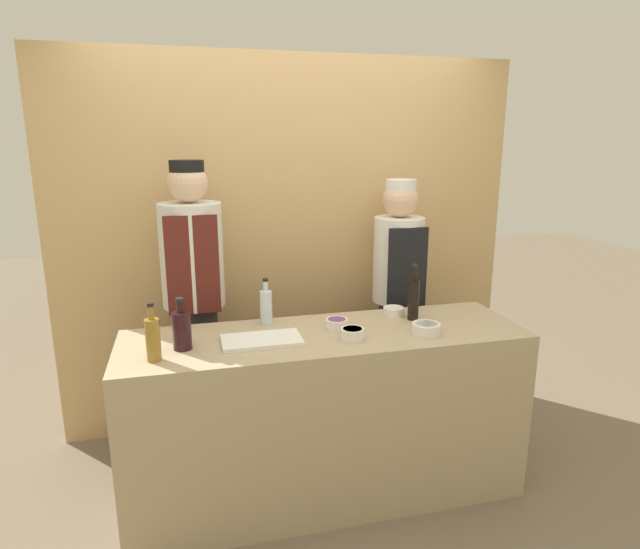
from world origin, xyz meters
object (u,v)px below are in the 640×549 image
chef_left (195,300)px  chef_right (397,294)px  sauce_bowl_red (353,333)px  bottle_clear (266,306)px  sauce_bowl_white (394,311)px  bottle_soy (414,298)px  bottle_wine (182,329)px  sauce_bowl_brown (426,328)px  cutting_board (262,340)px  sauce_bowl_purple (337,323)px  bottle_vinegar (153,338)px

chef_left → chef_right: chef_left is taller
sauce_bowl_red → bottle_clear: size_ratio=0.47×
sauce_bowl_white → bottle_soy: 0.15m
chef_left → chef_right: 1.28m
bottle_wine → sauce_bowl_white: bearing=11.0°
sauce_bowl_brown → bottle_soy: size_ratio=0.46×
cutting_board → bottle_clear: (0.06, 0.26, 0.09)m
bottle_wine → chef_right: bearing=25.7°
sauce_bowl_purple → sauce_bowl_white: size_ratio=1.00×
bottle_soy → bottle_vinegar: bearing=-169.8°
sauce_bowl_brown → bottle_soy: (0.03, 0.22, 0.09)m
sauce_bowl_white → bottle_wine: size_ratio=0.46×
bottle_vinegar → sauce_bowl_red: bearing=2.1°
bottle_soy → chef_left: 1.27m
bottle_clear → bottle_soy: 0.80m
cutting_board → bottle_vinegar: (-0.50, -0.11, 0.10)m
sauce_bowl_white → chef_left: 1.16m
sauce_bowl_purple → bottle_soy: 0.46m
chef_left → bottle_soy: bearing=-24.0°
bottle_vinegar → bottle_soy: (1.35, 0.24, 0.02)m
cutting_board → chef_left: size_ratio=0.22×
bottle_soy → chef_right: bearing=77.0°
sauce_bowl_red → chef_right: 0.90m
sauce_bowl_red → bottle_soy: 0.47m
sauce_bowl_red → bottle_wine: bottle_wine is taller
sauce_bowl_red → chef_left: (-0.74, 0.72, 0.02)m
sauce_bowl_red → sauce_bowl_white: 0.45m
cutting_board → bottle_vinegar: bottle_vinegar is taller
sauce_bowl_white → cutting_board: 0.81m
bottle_vinegar → chef_right: bearing=27.2°
cutting_board → bottle_clear: 0.28m
sauce_bowl_purple → bottle_clear: size_ratio=0.46×
sauce_bowl_brown → chef_left: bearing=147.0°
sauce_bowl_purple → chef_right: (0.57, 0.56, -0.04)m
sauce_bowl_white → sauce_bowl_purple: bearing=-160.3°
sauce_bowl_purple → chef_left: chef_left is taller
sauce_bowl_white → chef_right: bearing=65.3°
sauce_bowl_white → chef_left: size_ratio=0.07×
chef_right → bottle_soy: bearing=-103.0°
sauce_bowl_white → chef_right: size_ratio=0.07×
sauce_bowl_white → chef_right: chef_right is taller
sauce_bowl_brown → sauce_bowl_white: (-0.05, 0.31, -0.00)m
sauce_bowl_brown → sauce_bowl_white: 0.32m
chef_right → sauce_bowl_purple: bearing=-135.4°
bottle_wine → chef_right: (1.35, 0.65, -0.11)m
sauce_bowl_purple → bottle_soy: bearing=5.4°
sauce_bowl_red → bottle_clear: (-0.38, 0.34, 0.07)m
bottle_soy → chef_right: 0.54m
sauce_bowl_brown → chef_left: 1.35m
sauce_bowl_white → bottle_clear: bottle_clear is taller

